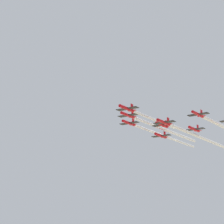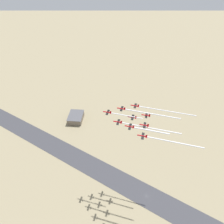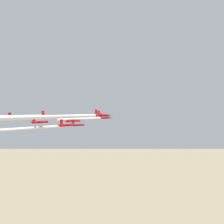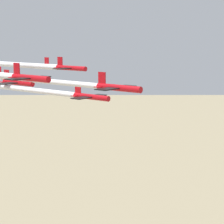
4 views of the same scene
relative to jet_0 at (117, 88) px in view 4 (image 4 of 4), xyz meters
The scene contains 9 objects.
jet_0 is the anchor object (origin of this frame).
jet_1 14.56m from the jet_0, 130.61° to the right, with size 8.08×8.42×2.81m.
jet_2 14.26m from the jet_0, 69.68° to the right, with size 8.08×8.42×2.81m.
jet_3 28.42m from the jet_0, 130.61° to the right, with size 8.08×8.42×2.81m.
jet_4 24.49m from the jet_0, 100.14° to the right, with size 8.08×8.42×2.81m.
jet_6 42.60m from the jet_0, 130.61° to the right, with size 8.08×8.42×2.81m.
jet_7 37.43m from the jet_0, 111.24° to the right, with size 8.08×8.42×2.81m.
smoke_trail_0 18.91m from the jet_0, 100.14° to the right, with size 6.19×29.80×0.90m.
smoke_trail_3 45.76m from the jet_0, 118.49° to the right, with size 6.52×29.93×1.22m.
Camera 4 is at (84.07, 84.17, 129.90)m, focal length 70.00 mm.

